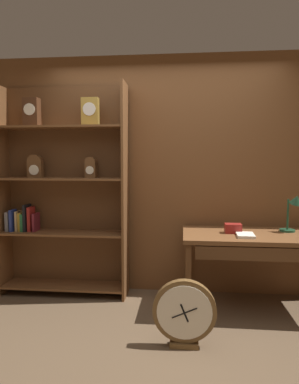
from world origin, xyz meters
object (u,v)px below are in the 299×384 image
(desk_lamp, at_px, (293,209))
(workbench, at_px, (258,243))
(open_repair_manual, at_px, (245,235))
(toolbox_small, at_px, (233,228))
(bookshelf, at_px, (61,191))
(round_clock_large, at_px, (184,313))

(desk_lamp, bearing_deg, workbench, -158.86)
(open_repair_manual, bearing_deg, toolbox_small, 125.67)
(bookshelf, bearing_deg, open_repair_manual, -10.99)
(bookshelf, height_order, open_repair_manual, bookshelf)
(workbench, bearing_deg, open_repair_manual, -144.53)
(desk_lamp, bearing_deg, toolbox_small, -170.94)
(workbench, distance_m, toolbox_small, 0.27)
(workbench, bearing_deg, bookshelf, 172.42)
(desk_lamp, bearing_deg, round_clock_large, -141.03)
(workbench, bearing_deg, desk_lamp, 21.14)
(bookshelf, distance_m, round_clock_large, 1.88)
(round_clock_large, bearing_deg, toolbox_small, 58.30)
(workbench, bearing_deg, round_clock_large, -134.30)
(bookshelf, distance_m, toolbox_small, 1.86)
(bookshelf, relative_size, round_clock_large, 4.19)
(bookshelf, distance_m, desk_lamp, 2.42)
(toolbox_small, relative_size, round_clock_large, 0.29)
(toolbox_small, relative_size, open_repair_manual, 0.72)
(toolbox_small, bearing_deg, workbench, -11.02)
(open_repair_manual, bearing_deg, round_clock_large, -129.44)
(workbench, height_order, toolbox_small, toolbox_small)
(desk_lamp, bearing_deg, bookshelf, 176.83)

